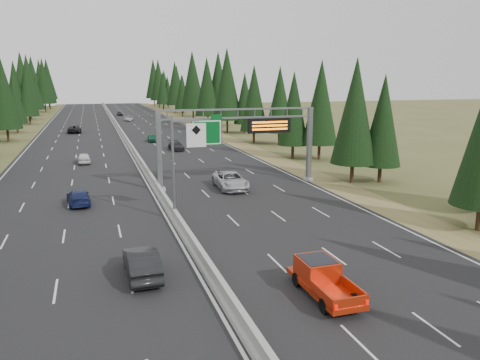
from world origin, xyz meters
name	(u,v)px	position (x,y,z in m)	size (l,w,h in m)	color
road	(124,138)	(0.00, 80.00, 0.04)	(32.00, 260.00, 0.08)	black
shoulder_right	(216,134)	(17.80, 80.00, 0.03)	(3.60, 260.00, 0.06)	olive
shoulder_left	(20,141)	(-17.80, 80.00, 0.03)	(3.60, 260.00, 0.06)	#4D5125
median_barrier	(124,136)	(0.00, 80.00, 0.41)	(0.70, 260.00, 0.85)	gray
sign_gantry	(244,135)	(8.92, 34.88, 5.27)	(16.75, 0.98, 7.80)	slate
hov_sign_pole	(181,160)	(0.58, 24.97, 4.72)	(2.80, 0.50, 8.00)	slate
tree_row_right	(236,89)	(21.76, 78.93, 8.93)	(11.23, 239.50, 18.93)	black
silver_minivan	(231,180)	(7.12, 33.79, 0.90)	(2.73, 5.93, 1.65)	#B9BABE
red_pickup	(321,275)	(4.85, 10.18, 1.02)	(1.85, 5.19, 1.69)	black
car_ahead_green	(152,138)	(4.32, 72.10, 0.72)	(1.51, 3.76, 1.28)	#145838
car_ahead_dkred	(198,130)	(14.50, 81.33, 0.76)	(1.44, 4.12, 1.36)	#56150C
car_ahead_dkgrey	(176,146)	(6.51, 61.05, 0.74)	(1.85, 4.55, 1.32)	black
car_ahead_white	(128,118)	(3.69, 115.85, 0.73)	(2.15, 4.66, 1.29)	silver
car_ahead_far	(120,113)	(2.73, 135.49, 0.72)	(1.52, 3.78, 1.29)	black
car_onc_near	(142,263)	(-3.55, 15.00, 0.87)	(1.68, 4.81, 1.59)	black
car_onc_blue	(78,197)	(-7.16, 32.04, 0.73)	(1.82, 4.46, 1.30)	navy
car_onc_white	(84,158)	(-6.89, 53.31, 0.76)	(1.60, 3.98, 1.36)	silver
car_onc_far	(74,129)	(-8.97, 90.93, 0.86)	(2.60, 5.64, 1.57)	black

